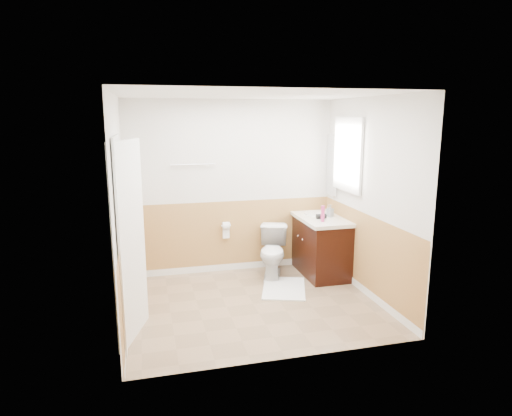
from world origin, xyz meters
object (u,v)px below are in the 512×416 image
object	(u,v)px
toilet	(273,252)
lotion_bottle	(323,214)
bath_mat	(284,288)
soap_dispenser	(330,211)
vanity_cabinet	(320,246)

from	to	relation	value
toilet	lotion_bottle	bearing A→B (deg)	-11.54
toilet	bath_mat	xyz separation A→B (m)	(0.00, -0.53, -0.34)
bath_mat	soap_dispenser	world-z (taller)	soap_dispenser
soap_dispenser	lotion_bottle	bearing A→B (deg)	-130.86
toilet	vanity_cabinet	world-z (taller)	vanity_cabinet
toilet	bath_mat	distance (m)	0.63
lotion_bottle	toilet	bearing A→B (deg)	149.67
lotion_bottle	soap_dispenser	xyz separation A→B (m)	(0.22, 0.25, -0.02)
vanity_cabinet	lotion_bottle	xyz separation A→B (m)	(-0.10, -0.32, 0.56)
vanity_cabinet	bath_mat	bearing A→B (deg)	-144.83
toilet	lotion_bottle	xyz separation A→B (m)	(0.60, -0.35, 0.61)
bath_mat	lotion_bottle	xyz separation A→B (m)	(0.60, 0.18, 0.95)
vanity_cabinet	toilet	bearing A→B (deg)	177.13
bath_mat	vanity_cabinet	distance (m)	0.94
toilet	vanity_cabinet	size ratio (longest dim) A/B	0.64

